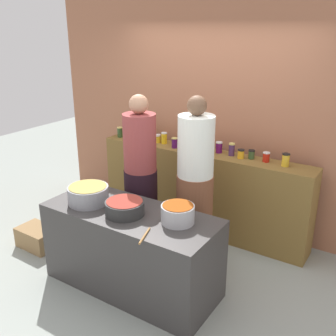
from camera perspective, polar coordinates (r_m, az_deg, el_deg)
The scene contains 26 objects.
ground at distance 4.32m, azimuth -2.61°, elevation -14.58°, with size 12.00×12.00×0.00m, color #929A93.
storefront_wall at distance 4.89m, azimuth 7.09°, elevation 8.72°, with size 4.80×0.12×3.00m, color #A6684A.
display_shelf at distance 4.89m, azimuth 4.78°, elevation -3.33°, with size 2.70×0.36×1.03m, color brown.
prep_table at distance 3.89m, azimuth -5.31°, elevation -11.73°, with size 1.70×0.70×0.81m, color #383535.
preserve_jar_0 at distance 5.30m, azimuth -7.00°, elevation 5.19°, with size 0.07×0.07×0.14m.
preserve_jar_1 at distance 5.23m, azimuth -5.58°, elevation 4.89°, with size 0.07×0.07×0.11m.
preserve_jar_2 at distance 5.13m, azimuth -4.24°, elevation 4.62°, with size 0.08×0.08×0.11m.
preserve_jar_3 at distance 5.14m, azimuth -2.65°, elevation 4.87°, with size 0.09×0.09×0.14m.
preserve_jar_4 at distance 5.03m, azimuth -1.53°, elevation 4.31°, with size 0.09×0.09×0.10m.
preserve_jar_5 at distance 4.97m, azimuth -0.56°, elevation 4.37°, with size 0.08×0.08×0.14m.
preserve_jar_6 at distance 4.80m, azimuth 0.96°, elevation 3.67°, with size 0.08×0.08×0.13m.
preserve_jar_7 at distance 4.69m, azimuth 3.95°, elevation 3.08°, with size 0.08×0.08×0.10m.
preserve_jar_8 at distance 4.63m, azimuth 5.66°, elevation 2.76°, with size 0.09×0.09×0.10m.
preserve_jar_9 at distance 4.65m, azimuth 7.42°, elevation 2.99°, with size 0.08×0.08×0.13m.
preserve_jar_10 at distance 4.57m, azimuth 9.22°, elevation 2.69°, with size 0.07×0.07×0.15m.
preserve_jar_11 at distance 4.50m, azimuth 10.52°, elevation 2.04°, with size 0.08×0.08×0.10m.
preserve_jar_12 at distance 4.51m, azimuth 12.02°, elevation 1.96°, with size 0.07×0.07×0.10m.
preserve_jar_13 at distance 4.44m, azimuth 14.05°, elevation 1.55°, with size 0.08×0.08×0.11m.
preserve_jar_14 at distance 4.36m, azimuth 16.69°, elevation 1.14°, with size 0.08×0.08×0.14m.
cooking_pot_left at distance 3.91m, azimuth -11.49°, elevation -3.78°, with size 0.40×0.40×0.17m.
cooking_pot_center at distance 3.63m, azimuth -6.30°, elevation -5.74°, with size 0.36×0.36×0.13m.
cooking_pot_right at distance 3.46m, azimuth 1.43°, elevation -6.66°, with size 0.30×0.30×0.17m.
wooden_spoon at distance 3.28m, azimuth -3.42°, elevation -9.79°, with size 0.02×0.02×0.26m, color #9E703D.
cook_with_tongs at distance 4.26m, azimuth -3.97°, elevation -2.49°, with size 0.36×0.36×1.80m.
cook_in_cap at distance 4.07m, azimuth 3.90°, elevation -3.48°, with size 0.38×0.38×1.82m.
bread_crate at distance 4.90m, azimuth -18.37°, elevation -9.50°, with size 0.45×0.31×0.24m, color olive.
Camera 1 is at (2.08, -2.87, 2.46)m, focal length 42.02 mm.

